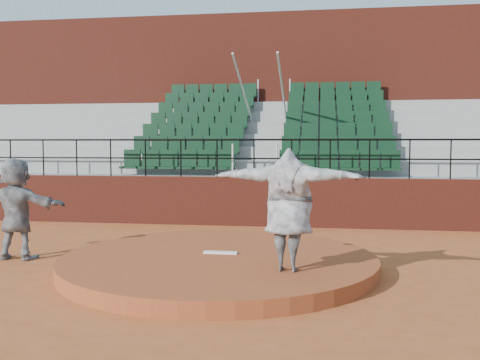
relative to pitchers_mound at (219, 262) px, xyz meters
name	(u,v)px	position (x,y,z in m)	size (l,w,h in m)	color
ground	(219,269)	(0.00, 0.00, -0.12)	(90.00, 90.00, 0.00)	#AA5026
pitchers_mound	(219,262)	(0.00, 0.00, 0.00)	(5.50, 5.50, 0.25)	#964321
pitching_rubber	(220,253)	(0.00, 0.15, 0.14)	(0.60, 0.15, 0.03)	white
boundary_wall	(254,202)	(0.00, 5.00, 0.53)	(24.00, 0.30, 1.30)	maroon
wall_railing	(254,150)	(0.00, 5.00, 1.90)	(24.04, 0.05, 1.03)	black
seating_deck	(267,166)	(0.00, 8.65, 1.32)	(24.00, 5.97, 4.63)	gray
press_box_facade	(277,110)	(0.00, 12.60, 3.43)	(24.00, 3.00, 7.10)	maroon
pitcher	(289,210)	(1.27, -0.94, 1.07)	(2.32, 0.63, 1.89)	black
fielder	(16,208)	(-3.96, 0.24, 0.85)	(1.80, 0.57, 1.94)	black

